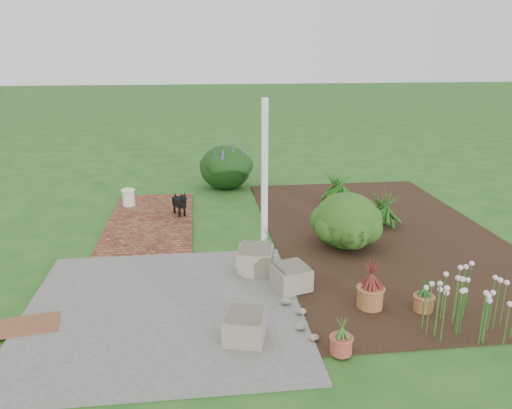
{
  "coord_description": "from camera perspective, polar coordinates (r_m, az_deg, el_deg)",
  "views": [
    {
      "loc": [
        -0.75,
        -7.56,
        3.23
      ],
      "look_at": [
        0.2,
        0.4,
        0.7
      ],
      "focal_mm": 35.0,
      "sensor_mm": 36.0,
      "label": 1
    }
  ],
  "objects": [
    {
      "name": "evergreen_shrub",
      "position": [
        8.44,
        10.36,
        -1.65
      ],
      "size": [
        1.42,
        1.42,
        0.94
      ],
      "primitive_type": "ellipsoid",
      "rotation": [
        0.0,
        0.0,
        -0.36
      ],
      "color": "#0F3D12",
      "rests_on": "garden_bed"
    },
    {
      "name": "ground",
      "position": [
        8.25,
        -1.06,
        -5.52
      ],
      "size": [
        80.0,
        80.0,
        0.0
      ],
      "primitive_type": "plane",
      "color": "#1F571B",
      "rests_on": "ground"
    },
    {
      "name": "cream_ceramic_urn",
      "position": [
        10.83,
        -14.36,
        0.77
      ],
      "size": [
        0.26,
        0.26,
        0.34
      ],
      "primitive_type": "cylinder",
      "rotation": [
        0.0,
        0.0,
        -0.01
      ],
      "color": "beige",
      "rests_on": "brick_path"
    },
    {
      "name": "stone_trough_near",
      "position": [
        5.84,
        -1.31,
        -13.86
      ],
      "size": [
        0.55,
        0.55,
        0.3
      ],
      "primitive_type": "cube",
      "rotation": [
        0.0,
        0.0,
        -0.25
      ],
      "color": "gray",
      "rests_on": "concrete_patio"
    },
    {
      "name": "terracotta_pot_small_right",
      "position": [
        5.72,
        9.71,
        -15.53
      ],
      "size": [
        0.32,
        0.32,
        0.2
      ],
      "primitive_type": "cylinder",
      "rotation": [
        0.0,
        0.0,
        0.43
      ],
      "color": "#A74438",
      "rests_on": "garden_bed"
    },
    {
      "name": "terracotta_pot_small_left",
      "position": [
        6.79,
        18.6,
        -10.62
      ],
      "size": [
        0.31,
        0.31,
        0.2
      ],
      "primitive_type": "cylinder",
      "rotation": [
        0.0,
        0.0,
        -0.35
      ],
      "color": "#9F6035",
      "rests_on": "garden_bed"
    },
    {
      "name": "stone_trough_mid",
      "position": [
        6.97,
        4.03,
        -8.36
      ],
      "size": [
        0.57,
        0.57,
        0.31
      ],
      "primitive_type": "cube",
      "rotation": [
        0.0,
        0.0,
        0.28
      ],
      "color": "gray",
      "rests_on": "concrete_patio"
    },
    {
      "name": "stone_trough_far",
      "position": [
        7.45,
        -0.09,
        -6.4
      ],
      "size": [
        0.61,
        0.61,
        0.34
      ],
      "primitive_type": "cube",
      "rotation": [
        0.0,
        0.0,
        -0.21
      ],
      "color": "#7A725B",
      "rests_on": "concrete_patio"
    },
    {
      "name": "agapanthus_clump_front",
      "position": [
        10.75,
        9.35,
        2.43
      ],
      "size": [
        1.12,
        1.12,
        0.89
      ],
      "primitive_type": null,
      "rotation": [
        0.0,
        0.0,
        0.13
      ],
      "color": "#16390D",
      "rests_on": "garden_bed"
    },
    {
      "name": "concrete_patio",
      "position": [
        6.66,
        -10.48,
        -11.63
      ],
      "size": [
        3.5,
        3.5,
        0.04
      ],
      "primitive_type": "cube",
      "color": "#595957",
      "rests_on": "ground"
    },
    {
      "name": "coir_doormat",
      "position": [
        6.73,
        -24.74,
        -12.43
      ],
      "size": [
        0.79,
        0.58,
        0.02
      ],
      "primitive_type": "cube",
      "rotation": [
        0.0,
        0.0,
        0.17
      ],
      "color": "brown",
      "rests_on": "concrete_patio"
    },
    {
      "name": "purple_flowering_bush",
      "position": [
        11.96,
        -3.5,
        4.38
      ],
      "size": [
        1.54,
        1.54,
        1.04
      ],
      "primitive_type": "ellipsoid",
      "rotation": [
        0.0,
        0.0,
        0.31
      ],
      "color": "black",
      "rests_on": "ground"
    },
    {
      "name": "brick_path",
      "position": [
        9.89,
        -11.94,
        -1.81
      ],
      "size": [
        1.6,
        3.5,
        0.04
      ],
      "primitive_type": "cube",
      "color": "maroon",
      "rests_on": "ground"
    },
    {
      "name": "pink_flower_patch",
      "position": [
        6.51,
        22.54,
        -9.75
      ],
      "size": [
        1.39,
        1.39,
        0.73
      ],
      "primitive_type": null,
      "rotation": [
        0.0,
        0.0,
        0.25
      ],
      "color": "#113D0F",
      "rests_on": "garden_bed"
    },
    {
      "name": "black_dog",
      "position": [
        9.96,
        -8.69,
        0.28
      ],
      "size": [
        0.31,
        0.5,
        0.46
      ],
      "rotation": [
        0.0,
        0.0,
        0.43
      ],
      "color": "black",
      "rests_on": "brick_path"
    },
    {
      "name": "veranda_post",
      "position": [
        7.98,
        0.97,
        3.15
      ],
      "size": [
        0.1,
        0.1,
        2.5
      ],
      "primitive_type": "cube",
      "color": "white",
      "rests_on": "ground"
    },
    {
      "name": "agapanthus_clump_back",
      "position": [
        9.57,
        14.26,
        -0.02
      ],
      "size": [
        1.03,
        1.03,
        0.81
      ],
      "primitive_type": null,
      "rotation": [
        0.0,
        0.0,
        -0.15
      ],
      "color": "#153B0C",
      "rests_on": "garden_bed"
    },
    {
      "name": "terracotta_pot_bronze",
      "position": [
        6.68,
        12.92,
        -10.27
      ],
      "size": [
        0.37,
        0.37,
        0.27
      ],
      "primitive_type": "cylinder",
      "rotation": [
        0.0,
        0.0,
        0.11
      ],
      "color": "#9C6135",
      "rests_on": "garden_bed"
    },
    {
      "name": "garden_bed",
      "position": [
        9.26,
        14.22,
        -3.35
      ],
      "size": [
        4.0,
        7.0,
        0.03
      ],
      "primitive_type": "cube",
      "color": "black",
      "rests_on": "ground"
    }
  ]
}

